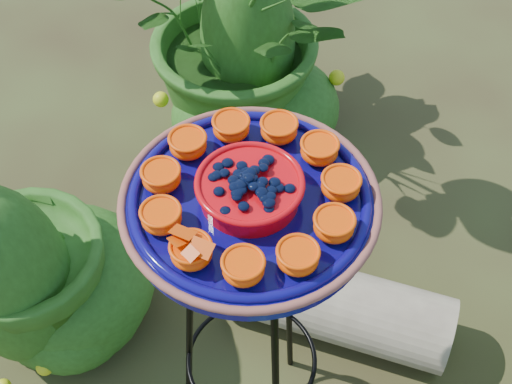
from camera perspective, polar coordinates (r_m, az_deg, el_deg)
ground_plane at (r=1.92m, az=2.30°, el=-13.60°), size 20.00×20.00×0.00m
tripod_stand at (r=1.43m, az=-0.40°, el=-9.50°), size 0.33×0.33×0.80m
feeder_dish at (r=1.14m, az=-0.50°, el=-0.58°), size 0.46×0.46×0.10m
driftwood_log at (r=1.90m, az=6.39°, el=-8.95°), size 0.62×0.45×0.20m
shrub_back_left at (r=2.15m, az=-0.69°, el=13.47°), size 0.98×0.92×0.87m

